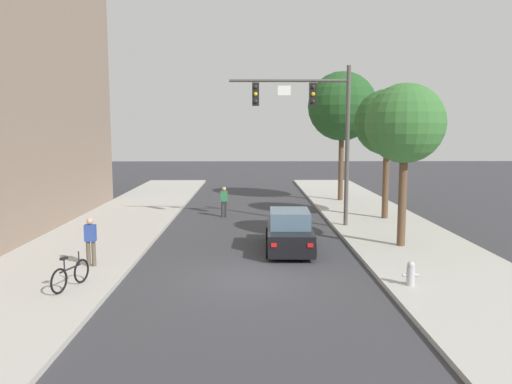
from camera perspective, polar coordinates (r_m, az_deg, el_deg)
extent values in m
plane|color=#38383D|center=(16.16, -0.69, -9.79)|extent=(120.00, 120.00, 0.00)
cube|color=#B2AFA8|center=(17.40, -22.91, -8.87)|extent=(5.00, 60.00, 0.15)
cube|color=#B2AFA8|center=(17.40, 21.52, -8.81)|extent=(5.00, 60.00, 0.15)
cylinder|color=#514C47|center=(24.13, 10.32, 5.08)|extent=(0.20, 0.20, 7.50)
cylinder|color=#514C47|center=(23.85, 3.78, 12.50)|extent=(5.54, 0.14, 0.14)
cube|color=black|center=(23.91, 6.46, 10.95)|extent=(0.32, 0.28, 1.05)
sphere|color=#2D2823|center=(23.79, 6.52, 11.77)|extent=(0.18, 0.18, 0.18)
sphere|color=yellow|center=(23.76, 6.51, 10.97)|extent=(0.18, 0.18, 0.18)
sphere|color=#2D2823|center=(23.74, 6.50, 10.18)|extent=(0.18, 0.18, 0.18)
cube|color=black|center=(23.73, -0.04, 11.02)|extent=(0.32, 0.28, 1.05)
sphere|color=#2D2823|center=(23.61, -0.03, 11.85)|extent=(0.18, 0.18, 0.18)
sphere|color=yellow|center=(23.58, -0.03, 11.05)|extent=(0.18, 0.18, 0.18)
sphere|color=#2D2823|center=(23.56, -0.03, 10.25)|extent=(0.18, 0.18, 0.18)
cube|color=white|center=(23.78, 3.23, 11.43)|extent=(0.60, 0.03, 0.44)
cube|color=black|center=(19.78, 3.81, -4.99)|extent=(1.83, 4.25, 0.80)
cube|color=slate|center=(19.50, 3.84, -3.01)|extent=(1.56, 2.05, 0.64)
cylinder|color=black|center=(21.08, 1.44, -4.89)|extent=(0.24, 0.65, 0.64)
cylinder|color=black|center=(21.15, 5.83, -4.88)|extent=(0.24, 0.65, 0.64)
cylinder|color=black|center=(18.54, 1.48, -6.56)|extent=(0.24, 0.65, 0.64)
cylinder|color=black|center=(18.62, 6.49, -6.54)|extent=(0.24, 0.65, 0.64)
cube|color=red|center=(17.67, 2.05, -6.05)|extent=(0.20, 0.05, 0.14)
cube|color=red|center=(17.73, 6.20, -6.03)|extent=(0.20, 0.05, 0.14)
cylinder|color=brown|center=(17.82, -18.46, -6.64)|extent=(0.14, 0.14, 0.85)
cylinder|color=brown|center=(17.77, -17.91, -6.66)|extent=(0.14, 0.14, 0.85)
cube|color=#2D4799|center=(17.65, -18.28, -4.43)|extent=(0.36, 0.22, 0.56)
sphere|color=tan|center=(17.57, -18.33, -3.15)|extent=(0.22, 0.22, 0.22)
cylinder|color=#333338|center=(27.21, -3.81, -1.96)|extent=(0.14, 0.14, 0.85)
cylinder|color=#333338|center=(27.20, -3.43, -1.96)|extent=(0.14, 0.14, 0.85)
cube|color=#337F47|center=(27.10, -3.63, -0.49)|extent=(0.36, 0.22, 0.56)
sphere|color=tan|center=(27.05, -3.64, 0.35)|extent=(0.22, 0.22, 0.22)
torus|color=black|center=(16.01, -19.17, -8.45)|extent=(0.26, 0.71, 0.72)
torus|color=black|center=(15.20, -21.43, -9.39)|extent=(0.26, 0.71, 0.72)
cylinder|color=black|center=(15.54, -20.30, -8.13)|extent=(0.31, 0.92, 0.05)
cylinder|color=black|center=(15.29, -20.91, -7.71)|extent=(0.04, 0.04, 0.35)
cylinder|color=black|center=(15.82, -19.45, -7.08)|extent=(0.04, 0.04, 0.40)
cube|color=black|center=(15.25, -20.94, -7.05)|extent=(0.18, 0.26, 0.06)
cylinder|color=#B2B2B7|center=(15.61, 17.15, -9.09)|extent=(0.24, 0.24, 0.55)
sphere|color=#B2B2B7|center=(15.53, 17.20, -7.91)|extent=(0.22, 0.22, 0.22)
cylinder|color=#B2B2B7|center=(15.55, 16.52, -9.03)|extent=(0.12, 0.09, 0.09)
cylinder|color=#B2B2B7|center=(15.66, 17.79, -8.96)|extent=(0.12, 0.09, 0.09)
cylinder|color=brown|center=(20.45, 16.27, -0.86)|extent=(0.32, 0.32, 3.64)
sphere|color=#387033|center=(20.27, 16.56, 7.48)|extent=(3.07, 3.07, 3.07)
cylinder|color=brown|center=(26.65, 14.50, 1.02)|extent=(0.32, 0.32, 3.67)
sphere|color=#2D6028|center=(26.52, 14.71, 7.67)|extent=(3.35, 3.35, 3.35)
cylinder|color=brown|center=(32.96, 9.61, 2.89)|extent=(0.32, 0.32, 4.39)
sphere|color=#235123|center=(32.91, 9.75, 9.57)|extent=(4.38, 4.38, 4.38)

